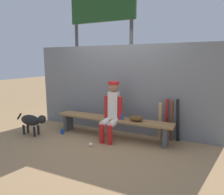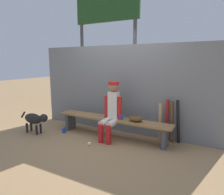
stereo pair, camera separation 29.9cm
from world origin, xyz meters
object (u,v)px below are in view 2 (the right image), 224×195
at_px(baseball_glove, 136,119).
at_px(scoreboard, 108,25).
at_px(bat_aluminum_red, 167,120).
at_px(cup_on_bench, 121,117).
at_px(bat_wood_tan, 160,122).
at_px(cup_on_ground, 64,131).
at_px(bat_aluminum_black, 178,122).
at_px(baseball, 89,144).
at_px(dugout_bench, 112,122).
at_px(dog, 35,119).
at_px(bat_wood_dark, 172,122).
at_px(player_seated, 111,109).

bearing_deg(baseball_glove, scoreboard, 135.34).
distance_m(bat_aluminum_red, cup_on_bench, 0.95).
relative_size(bat_wood_tan, cup_on_ground, 7.30).
bearing_deg(bat_aluminum_black, bat_wood_tan, -178.55).
bearing_deg(baseball_glove, baseball, -138.95).
xyz_separation_m(dugout_bench, dog, (-1.67, -0.63, -0.01)).
distance_m(baseball_glove, scoreboard, 2.97).
height_order(baseball_glove, cup_on_ground, baseball_glove).
height_order(bat_wood_tan, bat_wood_dark, bat_wood_dark).
xyz_separation_m(bat_wood_tan, scoreboard, (-1.88, 1.16, 2.25)).
height_order(bat_aluminum_black, baseball, bat_aluminum_black).
distance_m(player_seated, bat_wood_dark, 1.26).
height_order(dugout_bench, scoreboard, scoreboard).
bearing_deg(dugout_bench, bat_aluminum_black, 11.92).
bearing_deg(player_seated, scoreboard, 121.37).
bearing_deg(bat_aluminum_red, scoreboard, 151.63).
bearing_deg(bat_wood_tan, cup_on_bench, -159.02).
bearing_deg(player_seated, bat_aluminum_black, 16.49).
bearing_deg(bat_aluminum_black, baseball_glove, -160.25).
relative_size(baseball, dog, 0.09).
xyz_separation_m(bat_wood_dark, bat_aluminum_black, (0.13, -0.01, 0.02)).
relative_size(bat_wood_dark, scoreboard, 0.23).
relative_size(baseball_glove, scoreboard, 0.07).
bearing_deg(baseball, dog, -179.78).
distance_m(cup_on_ground, scoreboard, 3.13).
bearing_deg(bat_aluminum_black, cup_on_bench, -164.99).
xyz_separation_m(player_seated, cup_on_bench, (0.19, 0.09, -0.17)).
xyz_separation_m(bat_wood_dark, cup_on_bench, (-0.98, -0.31, 0.05)).
xyz_separation_m(bat_aluminum_black, scoreboard, (-2.23, 1.15, 2.20)).
distance_m(baseball, scoreboard, 3.41).
bearing_deg(bat_wood_tan, cup_on_ground, -164.56).
bearing_deg(bat_aluminum_black, cup_on_ground, -166.52).
bearing_deg(cup_on_bench, bat_wood_tan, 20.98).
distance_m(baseball_glove, cup_on_ground, 1.75).
relative_size(player_seated, cup_on_bench, 11.16).
distance_m(bat_wood_tan, bat_aluminum_black, 0.36).
distance_m(bat_aluminum_red, dog, 2.94).
xyz_separation_m(bat_aluminum_red, cup_on_bench, (-0.87, -0.37, 0.05)).
height_order(player_seated, bat_wood_dark, player_seated).
relative_size(bat_aluminum_red, cup_on_bench, 7.99).
bearing_deg(cup_on_bench, player_seated, -155.36).
bearing_deg(bat_wood_dark, bat_wood_tan, -174.06).
bearing_deg(dugout_bench, cup_on_bench, -3.99).
bearing_deg(bat_aluminum_red, dugout_bench, -162.08).
bearing_deg(dugout_bench, bat_aluminum_red, 17.92).
xyz_separation_m(player_seated, bat_wood_tan, (0.94, 0.37, -0.25)).
bearing_deg(baseball_glove, dugout_bench, 180.00).
distance_m(baseball_glove, baseball, 1.06).
xyz_separation_m(dugout_bench, player_seated, (0.04, -0.10, 0.31)).
xyz_separation_m(dugout_bench, bat_aluminum_red, (1.10, 0.35, 0.10)).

